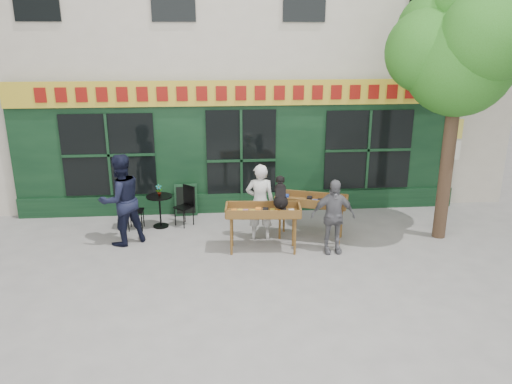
% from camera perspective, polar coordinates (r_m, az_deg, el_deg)
% --- Properties ---
extents(ground, '(80.00, 80.00, 0.00)m').
position_cam_1_polar(ground, '(10.62, -0.88, -6.50)').
color(ground, slate).
rests_on(ground, ground).
extents(building, '(14.00, 7.26, 10.00)m').
position_cam_1_polar(building, '(15.67, -2.65, 19.95)').
color(building, beige).
rests_on(building, ground).
extents(street_tree, '(3.05, 2.90, 5.60)m').
position_cam_1_polar(street_tree, '(11.21, 22.43, 15.18)').
color(street_tree, '#382619').
rests_on(street_tree, ground).
extents(book_cart_center, '(1.54, 0.73, 0.99)m').
position_cam_1_polar(book_cart_center, '(10.25, 0.81, -2.45)').
color(book_cart_center, brown).
rests_on(book_cart_center, ground).
extents(dog, '(0.39, 0.62, 0.60)m').
position_cam_1_polar(dog, '(10.09, 2.82, 0.01)').
color(dog, black).
rests_on(dog, book_cart_center).
extents(woman, '(0.65, 0.45, 1.70)m').
position_cam_1_polar(woman, '(10.85, 0.46, -1.15)').
color(woman, silver).
rests_on(woman, ground).
extents(book_cart_right, '(1.62, 1.09, 0.99)m').
position_cam_1_polar(book_cart_right, '(10.93, 6.35, -1.26)').
color(book_cart_right, brown).
rests_on(book_cart_right, ground).
extents(man_right, '(0.92, 0.38, 1.56)m').
position_cam_1_polar(man_right, '(10.31, 8.78, -2.77)').
color(man_right, '#5D5D62').
rests_on(man_right, ground).
extents(bistro_table, '(0.60, 0.60, 0.76)m').
position_cam_1_polar(bistro_table, '(11.81, -10.94, -1.45)').
color(bistro_table, black).
rests_on(bistro_table, ground).
extents(bistro_chair_left, '(0.37, 0.36, 0.95)m').
position_cam_1_polar(bistro_chair_left, '(11.80, -14.08, -1.61)').
color(bistro_chair_left, black).
rests_on(bistro_chair_left, ground).
extents(bistro_chair_right, '(0.51, 0.51, 0.95)m').
position_cam_1_polar(bistro_chair_right, '(11.86, -7.95, -1.14)').
color(bistro_chair_right, black).
rests_on(bistro_chair_right, ground).
extents(potted_plant, '(0.16, 0.13, 0.27)m').
position_cam_1_polar(potted_plant, '(11.70, -11.04, 0.21)').
color(potted_plant, gray).
rests_on(potted_plant, bistro_table).
extents(man_left, '(1.21, 1.16, 1.97)m').
position_cam_1_polar(man_left, '(10.93, -15.18, -0.88)').
color(man_left, black).
rests_on(man_left, ground).
extents(chalkboard, '(0.56, 0.21, 0.79)m').
position_cam_1_polar(chalkboard, '(12.51, -8.02, -0.89)').
color(chalkboard, black).
rests_on(chalkboard, ground).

